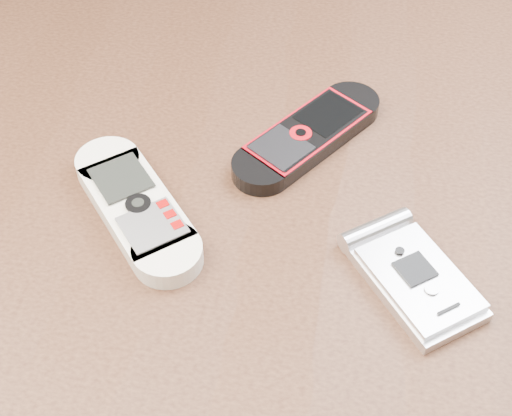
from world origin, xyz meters
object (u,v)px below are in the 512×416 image
at_px(motorola_razr, 416,278).
at_px(table, 250,303).
at_px(nokia_black_red, 308,135).
at_px(nokia_white, 136,206).

bearing_deg(motorola_razr, table, 123.27).
height_order(nokia_black_red, motorola_razr, same).
bearing_deg(motorola_razr, nokia_black_red, 86.63).
relative_size(nokia_black_red, motorola_razr, 1.46).
relative_size(table, nokia_white, 8.40).
xyz_separation_m(table, nokia_black_red, (0.03, 0.08, 0.11)).
bearing_deg(nokia_black_red, table, -75.57).
height_order(table, motorola_razr, motorola_razr).
bearing_deg(nokia_white, nokia_black_red, 0.15).
bearing_deg(table, nokia_white, -173.49).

